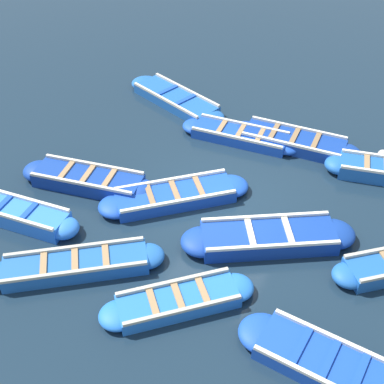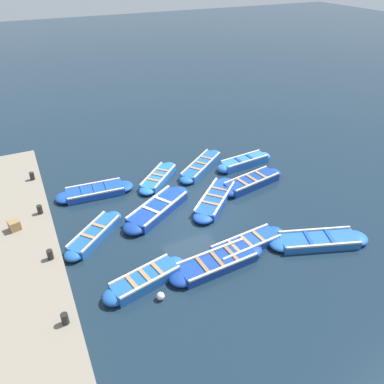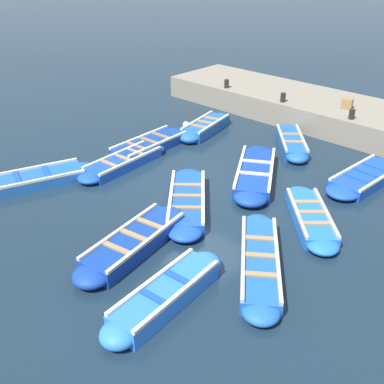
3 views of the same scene
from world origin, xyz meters
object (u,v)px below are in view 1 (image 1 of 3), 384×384
boat_mid_row (178,301)px  boat_outer_left (268,238)px  boat_tucked (240,136)px  buoy_orange_near (383,155)px  boat_stern_in (76,265)px  boat_drifting (176,99)px  boat_centre (17,214)px  boat_broadside (88,180)px  boat_inner_gap (328,365)px  boat_end_of_row (175,196)px  boat_alongside (294,141)px

boat_mid_row → boat_outer_left: size_ratio=0.73×
boat_tucked → buoy_orange_near: boat_tucked is taller
boat_stern_in → boat_drifting: 7.37m
boat_centre → buoy_orange_near: boat_centre is taller
boat_drifting → boat_tucked: bearing=-20.8°
boat_broadside → boat_drifting: 4.72m
boat_tucked → boat_centre: (-3.41, -5.56, 0.05)m
boat_broadside → boat_centre: bearing=-112.0°
boat_tucked → boat_inner_gap: (4.31, -6.15, 0.01)m
boat_drifting → boat_outer_left: bearing=-43.5°
boat_broadside → boat_end_of_row: bearing=12.2°
boat_stern_in → boat_end_of_row: size_ratio=1.03×
boat_drifting → boat_centre: (-0.78, -6.56, 0.05)m
boat_tucked → buoy_orange_near: 3.97m
boat_tucked → boat_inner_gap: size_ratio=0.99×
boat_alongside → boat_inner_gap: boat_alongside is taller
boat_alongside → boat_broadside: boat_broadside is taller
boat_mid_row → boat_drifting: bearing=118.4°
boat_tucked → boat_alongside: 1.53m
boat_centre → buoy_orange_near: (7.27, 6.49, -0.07)m
boat_tucked → boat_inner_gap: bearing=-55.0°
boat_outer_left → boat_stern_in: 4.33m
boat_mid_row → boat_stern_in: bearing=-176.5°
boat_outer_left → boat_mid_row: bearing=-111.9°
boat_alongside → boat_end_of_row: 4.09m
boat_inner_gap → boat_centre: (-7.73, 0.59, 0.04)m
boat_alongside → boat_mid_row: (-0.27, -6.49, -0.02)m
boat_mid_row → buoy_orange_near: boat_mid_row is taller
boat_tucked → boat_outer_left: 4.22m
boat_drifting → buoy_orange_near: (6.49, -0.06, -0.01)m
boat_drifting → buoy_orange_near: size_ratio=14.70×
boat_end_of_row → boat_tucked: bearing=82.8°
boat_alongside → boat_end_of_row: size_ratio=1.12×
boat_inner_gap → buoy_orange_near: size_ratio=13.26×
buoy_orange_near → boat_end_of_row: bearing=-135.7°
boat_tucked → boat_alongside: bearing=15.3°
boat_inner_gap → buoy_orange_near: 7.10m
boat_stern_in → boat_end_of_row: bearing=74.9°
boat_tucked → boat_broadside: boat_broadside is taller
boat_tucked → boat_centre: 6.52m
boat_outer_left → boat_centre: 5.95m
boat_stern_in → buoy_orange_near: (5.07, 7.17, -0.03)m
boat_tucked → boat_broadside: (-2.67, -3.72, 0.04)m
boat_tucked → boat_drifting: (-2.64, 1.00, -0.00)m
boat_mid_row → boat_end_of_row: 3.28m
boat_alongside → boat_drifting: size_ratio=0.96×
boat_end_of_row → boat_centre: 3.81m
boat_mid_row → buoy_orange_near: (2.65, 7.03, -0.01)m
boat_mid_row → boat_tucked: bearing=101.2°
boat_tucked → buoy_orange_near: (3.85, 0.94, -0.02)m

